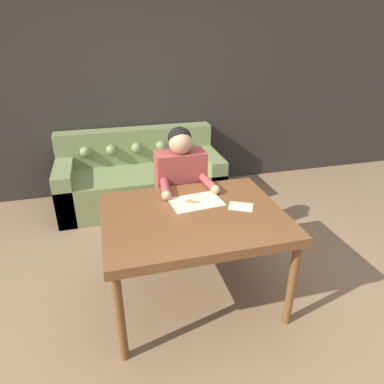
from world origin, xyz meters
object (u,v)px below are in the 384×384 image
at_px(dining_table, 194,222).
at_px(person, 181,192).
at_px(scissors, 195,202).
at_px(couch, 140,179).

height_order(dining_table, person, person).
bearing_deg(scissors, dining_table, -109.07).
xyz_separation_m(person, scissors, (-0.00, -0.49, 0.14)).
bearing_deg(scissors, person, 89.88).
height_order(dining_table, scissors, scissors).
relative_size(dining_table, couch, 0.68).
bearing_deg(person, couch, 101.98).
relative_size(couch, person, 1.56).
xyz_separation_m(dining_table, person, (0.06, 0.65, -0.06)).
bearing_deg(person, dining_table, -95.12).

